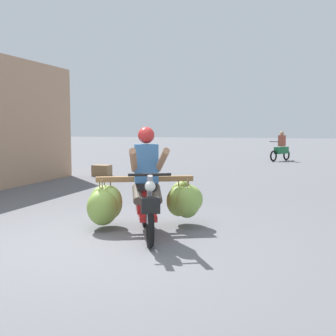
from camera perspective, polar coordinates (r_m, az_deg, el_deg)
ground_plane at (r=5.88m, az=-10.28°, el=-10.07°), size 120.00×120.00×0.00m
motorbike_main_loaded at (r=6.50m, az=-3.20°, el=-4.15°), size 1.90×1.97×1.58m
motorbike_distant_ahead_left at (r=20.56m, az=15.08°, el=2.52°), size 0.91×1.45×1.40m
produce_crate at (r=13.81m, az=-8.95°, el=-0.34°), size 0.56×0.40×0.36m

